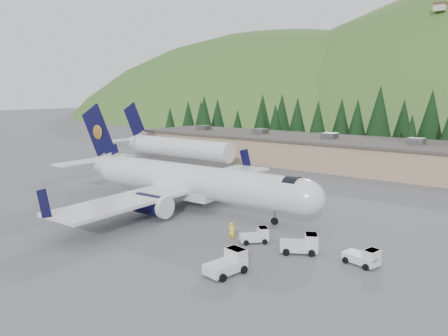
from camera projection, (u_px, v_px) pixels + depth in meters
ground at (193, 209)px, 51.06m from camera, size 600.00×600.00×0.00m
airliner at (186, 181)px, 51.11m from camera, size 35.94×33.67×11.95m
second_airliner at (171, 146)px, 82.61m from camera, size 27.50×11.00×10.05m
baggage_tug_a at (302, 244)px, 36.92m from camera, size 3.51×3.00×1.68m
baggage_tug_b at (364, 257)px, 34.22m from camera, size 2.99×2.16×1.47m
baggage_tug_c at (229, 263)px, 32.77m from camera, size 2.42×3.48×1.73m
terminal_building at (304, 150)px, 83.39m from camera, size 71.00×17.00×6.10m
baggage_tug_d at (256, 236)px, 39.55m from camera, size 2.68×2.73×1.36m
ramp_worker at (231, 232)px, 39.77m from camera, size 0.74×0.58×1.80m
tree_line at (380, 120)px, 96.18m from camera, size 114.59×19.15×14.43m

